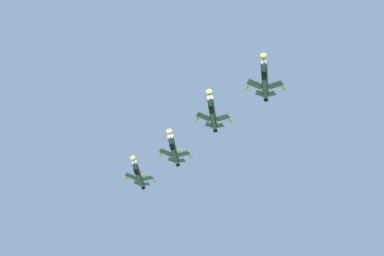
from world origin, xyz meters
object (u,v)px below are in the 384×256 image
fighter_jet_lead (265,79)px  fighter_jet_right_wing (174,149)px  fighter_jet_left_outer (138,173)px  fighter_jet_left_wing (212,112)px

fighter_jet_lead → fighter_jet_right_wing: size_ratio=1.00×
fighter_jet_right_wing → fighter_jet_left_outer: (-12.93, 12.43, 1.30)m
fighter_jet_lead → fighter_jet_left_wing: (-14.44, 11.22, 0.14)m
fighter_jet_left_outer → fighter_jet_right_wing: bearing=138.4°
fighter_jet_left_wing → fighter_jet_right_wing: 18.66m
fighter_jet_left_wing → fighter_jet_left_outer: fighter_jet_left_outer is taller
fighter_jet_lead → fighter_jet_right_wing: (-26.97, 25.02, -0.53)m
fighter_jet_left_outer → fighter_jet_lead: bearing=139.1°
fighter_jet_left_wing → fighter_jet_right_wing: fighter_jet_left_wing is taller
fighter_jet_lead → fighter_jet_left_outer: fighter_jet_left_outer is taller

